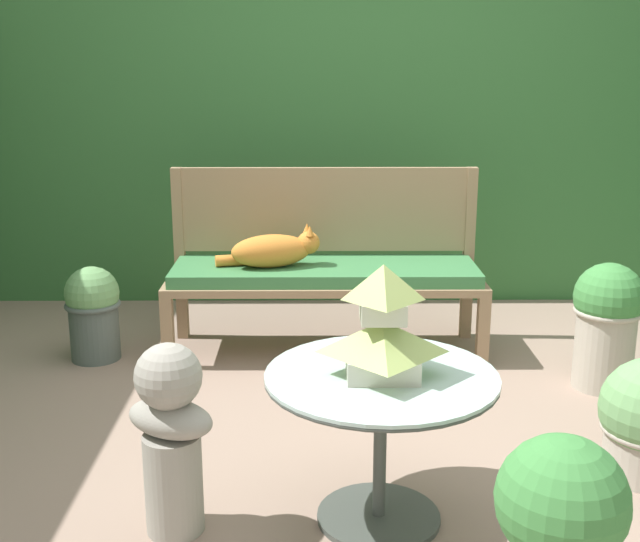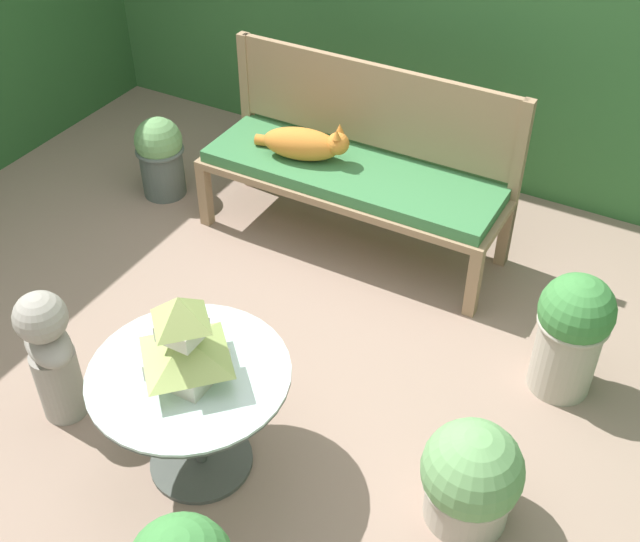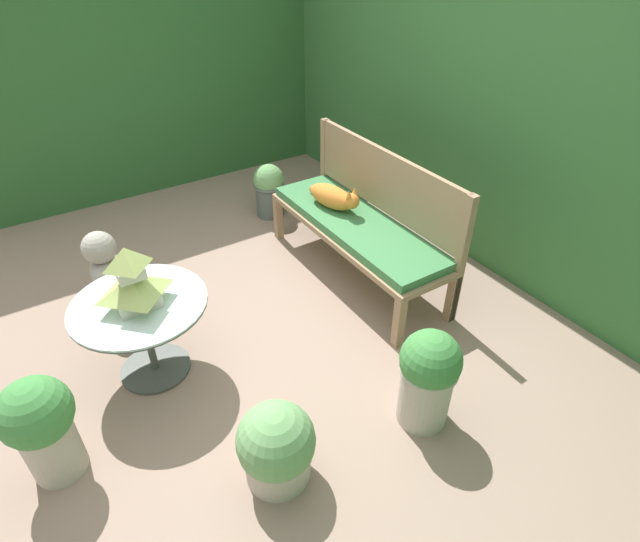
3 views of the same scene
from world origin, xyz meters
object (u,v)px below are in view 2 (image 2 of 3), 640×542
(garden_bench, at_px, (351,179))
(pagoda_birdhouse, at_px, (184,342))
(potted_plant_bench_right, at_px, (471,478))
(potted_plant_bench_left, at_px, (572,331))
(cat, at_px, (304,144))
(garden_bust, at_px, (51,352))
(patio_table, at_px, (192,392))
(potted_plant_patio_mid, at_px, (160,155))

(garden_bench, relative_size, pagoda_birdhouse, 4.50)
(potted_plant_bench_right, bearing_deg, potted_plant_bench_left, 81.63)
(cat, distance_m, potted_plant_bench_left, 1.67)
(garden_bench, height_order, garden_bust, garden_bust)
(garden_bench, relative_size, cat, 3.01)
(garden_bust, relative_size, potted_plant_bench_left, 1.08)
(potted_plant_bench_right, bearing_deg, patio_table, -163.88)
(cat, height_order, pagoda_birdhouse, pagoda_birdhouse)
(garden_bench, distance_m, patio_table, 1.64)
(patio_table, distance_m, pagoda_birdhouse, 0.27)
(potted_plant_patio_mid, relative_size, potted_plant_bench_right, 1.08)
(pagoda_birdhouse, bearing_deg, cat, 104.93)
(potted_plant_patio_mid, bearing_deg, potted_plant_bench_left, -8.81)
(pagoda_birdhouse, height_order, garden_bust, pagoda_birdhouse)
(garden_bench, bearing_deg, potted_plant_bench_left, -20.44)
(pagoda_birdhouse, relative_size, garden_bust, 0.56)
(garden_bust, bearing_deg, potted_plant_patio_mid, 139.67)
(pagoda_birdhouse, bearing_deg, garden_bench, 95.70)
(potted_plant_bench_left, bearing_deg, garden_bust, -146.98)
(potted_plant_bench_left, bearing_deg, patio_table, -135.40)
(garden_bust, relative_size, potted_plant_bench_right, 1.43)
(cat, relative_size, pagoda_birdhouse, 1.49)
(cat, distance_m, pagoda_birdhouse, 1.67)
(patio_table, distance_m, potted_plant_bench_left, 1.63)
(pagoda_birdhouse, bearing_deg, garden_bust, -175.42)
(cat, relative_size, potted_plant_bench_right, 1.20)
(potted_plant_bench_right, relative_size, potted_plant_bench_left, 0.75)
(garden_bench, height_order, potted_plant_patio_mid, potted_plant_patio_mid)
(potted_plant_bench_right, bearing_deg, potted_plant_patio_mid, 152.78)
(potted_plant_patio_mid, distance_m, potted_plant_bench_right, 2.70)
(potted_plant_bench_left, bearing_deg, potted_plant_patio_mid, 171.19)
(patio_table, relative_size, potted_plant_bench_left, 1.26)
(pagoda_birdhouse, relative_size, potted_plant_bench_left, 0.60)
(potted_plant_bench_right, distance_m, potted_plant_bench_left, 0.86)
(pagoda_birdhouse, bearing_deg, potted_plant_bench_right, 16.12)
(pagoda_birdhouse, height_order, potted_plant_bench_left, pagoda_birdhouse)
(cat, xyz_separation_m, pagoda_birdhouse, (0.43, -1.61, 0.12))
(potted_plant_patio_mid, height_order, potted_plant_bench_left, potted_plant_bench_left)
(patio_table, bearing_deg, potted_plant_bench_left, 44.60)
(garden_bust, distance_m, potted_plant_bench_left, 2.20)
(potted_plant_bench_left, bearing_deg, garden_bench, 159.56)
(garden_bust, bearing_deg, patio_table, 31.00)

